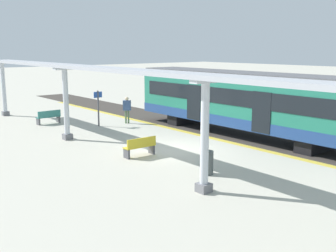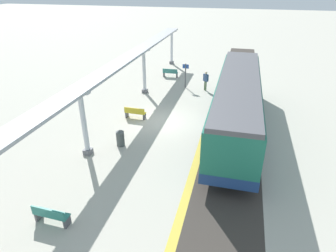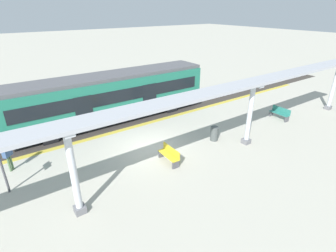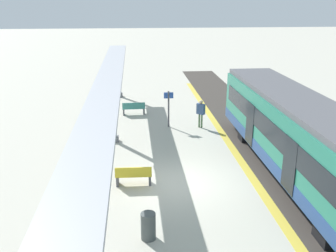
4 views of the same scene
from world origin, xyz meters
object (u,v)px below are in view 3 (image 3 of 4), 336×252
object	(u,v)px
canopy_pillar_second	(74,173)
bench_mid_platform	(280,113)
train_near_carriage	(111,97)
platform_info_sign	(2,167)
canopy_pillar_fourth	(334,87)
bench_far_end	(170,155)
canopy_pillar_third	(250,115)
passenger_waiting_near_edge	(7,152)
trash_bin	(214,134)

from	to	relation	value
canopy_pillar_second	bench_mid_platform	size ratio (longest dim) A/B	2.50
train_near_carriage	canopy_pillar_second	world-z (taller)	canopy_pillar_second
platform_info_sign	train_near_carriage	bearing A→B (deg)	123.24
train_near_carriage	bench_mid_platform	xyz separation A→B (m)	(6.77, 10.38, -1.39)
canopy_pillar_fourth	bench_mid_platform	size ratio (longest dim) A/B	2.50
bench_far_end	train_near_carriage	bearing A→B (deg)	-178.69
canopy_pillar_third	canopy_pillar_fourth	distance (m)	10.18
canopy_pillar_third	bench_mid_platform	world-z (taller)	canopy_pillar_third
canopy_pillar_second	bench_far_end	xyz separation A→B (m)	(-1.00, 5.21, -1.47)
bench_far_end	platform_info_sign	bearing A→B (deg)	-106.15
platform_info_sign	passenger_waiting_near_edge	distance (m)	1.93
canopy_pillar_second	canopy_pillar_third	size ratio (longest dim) A/B	1.00
platform_info_sign	bench_far_end	bearing A→B (deg)	73.85
canopy_pillar_third	canopy_pillar_fourth	world-z (taller)	same
canopy_pillar_third	passenger_waiting_near_edge	size ratio (longest dim) A/B	2.22
bench_far_end	trash_bin	world-z (taller)	trash_bin
train_near_carriage	bench_mid_platform	distance (m)	12.47
train_near_carriage	bench_mid_platform	world-z (taller)	train_near_carriage
train_near_carriage	platform_info_sign	size ratio (longest dim) A/B	6.54
canopy_pillar_third	passenger_waiting_near_edge	distance (m)	13.19
passenger_waiting_near_edge	canopy_pillar_fourth	bearing A→B (deg)	77.29
canopy_pillar_fourth	bench_far_end	size ratio (longest dim) A/B	2.50
train_near_carriage	canopy_pillar_third	bearing A→B (deg)	33.42
passenger_waiting_near_edge	bench_mid_platform	bearing A→B (deg)	77.31
train_near_carriage	bench_far_end	distance (m)	7.05
canopy_pillar_fourth	bench_far_end	distance (m)	15.35
canopy_pillar_second	passenger_waiting_near_edge	bearing A→B (deg)	-159.42
trash_bin	platform_info_sign	world-z (taller)	platform_info_sign
bench_mid_platform	passenger_waiting_near_edge	world-z (taller)	passenger_waiting_near_edge
canopy_pillar_fourth	trash_bin	distance (m)	11.68
train_near_carriage	bench_mid_platform	size ratio (longest dim) A/B	9.50
canopy_pillar_third	bench_far_end	bearing A→B (deg)	-101.18
train_near_carriage	bench_far_end	world-z (taller)	train_near_carriage
train_near_carriage	canopy_pillar_second	bearing A→B (deg)	-32.54
bench_mid_platform	platform_info_sign	size ratio (longest dim) A/B	0.69
bench_far_end	bench_mid_platform	bearing A→B (deg)	90.77
bench_far_end	passenger_waiting_near_edge	xyz separation A→B (m)	(-4.04, -7.10, 0.62)
trash_bin	platform_info_sign	bearing A→B (deg)	-98.66
bench_mid_platform	trash_bin	world-z (taller)	trash_bin
passenger_waiting_near_edge	platform_info_sign	bearing A→B (deg)	-9.69
canopy_pillar_fourth	bench_mid_platform	xyz separation A→B (m)	(-1.14, -5.02, -1.47)
trash_bin	bench_far_end	bearing A→B (deg)	-83.20
train_near_carriage	canopy_pillar_fourth	size ratio (longest dim) A/B	3.81
canopy_pillar_second	trash_bin	world-z (taller)	canopy_pillar_second
canopy_pillar_second	trash_bin	distance (m)	9.19
bench_mid_platform	trash_bin	distance (m)	6.48
bench_mid_platform	canopy_pillar_second	bearing A→B (deg)	-85.78
canopy_pillar_second	bench_far_end	world-z (taller)	canopy_pillar_second
train_near_carriage	trash_bin	world-z (taller)	train_near_carriage
canopy_pillar_third	canopy_pillar_fourth	xyz separation A→B (m)	(0.00, 10.18, 0.00)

